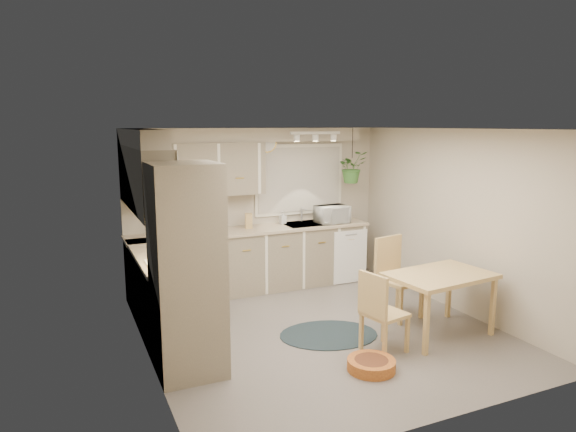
# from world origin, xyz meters

# --- Properties ---
(floor) EXTENTS (4.20, 4.20, 0.00)m
(floor) POSITION_xyz_m (0.00, 0.00, 0.00)
(floor) COLOR #69625C
(floor) RESTS_ON ground
(ceiling) EXTENTS (4.20, 4.20, 0.00)m
(ceiling) POSITION_xyz_m (0.00, 0.00, 2.40)
(ceiling) COLOR white
(ceiling) RESTS_ON wall_back
(wall_back) EXTENTS (4.00, 0.04, 2.40)m
(wall_back) POSITION_xyz_m (0.00, 2.10, 1.20)
(wall_back) COLOR #B3A894
(wall_back) RESTS_ON floor
(wall_front) EXTENTS (4.00, 0.04, 2.40)m
(wall_front) POSITION_xyz_m (0.00, -2.10, 1.20)
(wall_front) COLOR #B3A894
(wall_front) RESTS_ON floor
(wall_left) EXTENTS (0.04, 4.20, 2.40)m
(wall_left) POSITION_xyz_m (-2.00, 0.00, 1.20)
(wall_left) COLOR #B3A894
(wall_left) RESTS_ON floor
(wall_right) EXTENTS (0.04, 4.20, 2.40)m
(wall_right) POSITION_xyz_m (2.00, 0.00, 1.20)
(wall_right) COLOR #B3A894
(wall_right) RESTS_ON floor
(base_cab_left) EXTENTS (0.60, 1.85, 0.90)m
(base_cab_left) POSITION_xyz_m (-1.70, 0.88, 0.45)
(base_cab_left) COLOR gray
(base_cab_left) RESTS_ON floor
(base_cab_back) EXTENTS (3.60, 0.60, 0.90)m
(base_cab_back) POSITION_xyz_m (-0.20, 1.80, 0.45)
(base_cab_back) COLOR gray
(base_cab_back) RESTS_ON floor
(counter_left) EXTENTS (0.64, 1.89, 0.04)m
(counter_left) POSITION_xyz_m (-1.69, 0.88, 0.92)
(counter_left) COLOR tan
(counter_left) RESTS_ON base_cab_left
(counter_back) EXTENTS (3.64, 0.64, 0.04)m
(counter_back) POSITION_xyz_m (-0.20, 1.79, 0.92)
(counter_back) COLOR tan
(counter_back) RESTS_ON base_cab_back
(oven_stack) EXTENTS (0.65, 0.65, 2.10)m
(oven_stack) POSITION_xyz_m (-1.68, -0.38, 1.05)
(oven_stack) COLOR gray
(oven_stack) RESTS_ON floor
(wall_oven_face) EXTENTS (0.02, 0.56, 0.58)m
(wall_oven_face) POSITION_xyz_m (-1.35, -0.38, 1.05)
(wall_oven_face) COLOR white
(wall_oven_face) RESTS_ON oven_stack
(upper_cab_left) EXTENTS (0.35, 2.00, 0.75)m
(upper_cab_left) POSITION_xyz_m (-1.82, 1.00, 1.83)
(upper_cab_left) COLOR gray
(upper_cab_left) RESTS_ON wall_left
(upper_cab_back) EXTENTS (2.00, 0.35, 0.75)m
(upper_cab_back) POSITION_xyz_m (-1.00, 1.93, 1.83)
(upper_cab_back) COLOR gray
(upper_cab_back) RESTS_ON wall_back
(soffit_left) EXTENTS (0.30, 2.00, 0.20)m
(soffit_left) POSITION_xyz_m (-1.85, 1.00, 2.30)
(soffit_left) COLOR #B3A894
(soffit_left) RESTS_ON wall_left
(soffit_back) EXTENTS (3.60, 0.30, 0.20)m
(soffit_back) POSITION_xyz_m (-0.20, 1.95, 2.30)
(soffit_back) COLOR #B3A894
(soffit_back) RESTS_ON wall_back
(cooktop) EXTENTS (0.52, 0.58, 0.02)m
(cooktop) POSITION_xyz_m (-1.68, 0.30, 0.94)
(cooktop) COLOR white
(cooktop) RESTS_ON counter_left
(range_hood) EXTENTS (0.40, 0.60, 0.14)m
(range_hood) POSITION_xyz_m (-1.70, 0.30, 1.40)
(range_hood) COLOR white
(range_hood) RESTS_ON upper_cab_left
(window_blinds) EXTENTS (1.40, 0.02, 1.00)m
(window_blinds) POSITION_xyz_m (0.70, 2.07, 1.60)
(window_blinds) COLOR beige
(window_blinds) RESTS_ON wall_back
(window_frame) EXTENTS (1.50, 0.02, 1.10)m
(window_frame) POSITION_xyz_m (0.70, 2.08, 1.60)
(window_frame) COLOR silver
(window_frame) RESTS_ON wall_back
(sink) EXTENTS (0.70, 0.48, 0.10)m
(sink) POSITION_xyz_m (0.70, 1.80, 0.90)
(sink) COLOR #AFB1B7
(sink) RESTS_ON counter_back
(dishwasher_front) EXTENTS (0.58, 0.02, 0.83)m
(dishwasher_front) POSITION_xyz_m (1.30, 1.49, 0.42)
(dishwasher_front) COLOR white
(dishwasher_front) RESTS_ON base_cab_back
(track_light_bar) EXTENTS (0.80, 0.04, 0.04)m
(track_light_bar) POSITION_xyz_m (0.70, 1.55, 2.33)
(track_light_bar) COLOR white
(track_light_bar) RESTS_ON ceiling
(wall_clock) EXTENTS (0.30, 0.03, 0.30)m
(wall_clock) POSITION_xyz_m (0.15, 2.07, 2.18)
(wall_clock) COLOR #E1BA4F
(wall_clock) RESTS_ON wall_back
(dining_table) EXTENTS (1.26, 0.91, 0.75)m
(dining_table) POSITION_xyz_m (1.22, -0.65, 0.37)
(dining_table) COLOR tan
(dining_table) RESTS_ON floor
(chair_left) EXTENTS (0.50, 0.50, 0.91)m
(chair_left) POSITION_xyz_m (0.38, -0.77, 0.46)
(chair_left) COLOR tan
(chair_left) RESTS_ON floor
(chair_back) EXTENTS (0.57, 0.57, 1.03)m
(chair_back) POSITION_xyz_m (1.14, 0.00, 0.51)
(chair_back) COLOR tan
(chair_back) RESTS_ON floor
(braided_rug) EXTENTS (1.35, 1.14, 0.01)m
(braided_rug) POSITION_xyz_m (0.03, -0.15, 0.01)
(braided_rug) COLOR black
(braided_rug) RESTS_ON floor
(pet_bed) EXTENTS (0.57, 0.57, 0.11)m
(pet_bed) POSITION_xyz_m (0.00, -1.10, 0.06)
(pet_bed) COLOR #C67227
(pet_bed) RESTS_ON floor
(microwave) EXTENTS (0.51, 0.30, 0.33)m
(microwave) POSITION_xyz_m (1.08, 1.70, 1.11)
(microwave) COLOR white
(microwave) RESTS_ON counter_back
(soap_bottle) EXTENTS (0.12, 0.21, 0.09)m
(soap_bottle) POSITION_xyz_m (0.35, 1.95, 0.98)
(soap_bottle) COLOR white
(soap_bottle) RESTS_ON counter_back
(hanging_plant) EXTENTS (0.45, 0.50, 0.39)m
(hanging_plant) POSITION_xyz_m (1.42, 1.70, 1.74)
(hanging_plant) COLOR #366A2A
(hanging_plant) RESTS_ON ceiling
(coffee_maker) EXTENTS (0.24, 0.27, 0.35)m
(coffee_maker) POSITION_xyz_m (-1.23, 1.80, 1.11)
(coffee_maker) COLOR black
(coffee_maker) RESTS_ON counter_back
(toaster) EXTENTS (0.27, 0.16, 0.16)m
(toaster) POSITION_xyz_m (-0.78, 1.82, 1.02)
(toaster) COLOR #AFB1B7
(toaster) RESTS_ON counter_back
(knife_block) EXTENTS (0.12, 0.12, 0.22)m
(knife_block) POSITION_xyz_m (-0.24, 1.85, 1.05)
(knife_block) COLOR tan
(knife_block) RESTS_ON counter_back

